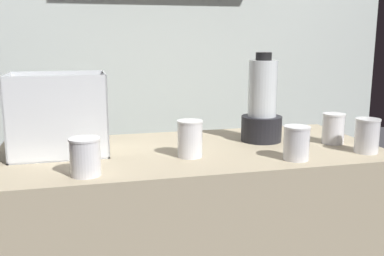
{
  "coord_description": "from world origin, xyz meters",
  "views": [
    {
      "loc": [
        -0.38,
        -1.52,
        1.3
      ],
      "look_at": [
        0.0,
        0.0,
        0.98
      ],
      "focal_mm": 40.75,
      "sensor_mm": 36.0,
      "label": 1
    }
  ],
  "objects_px": {
    "blender_pitcher": "(262,107)",
    "juice_cup_orange_far_left": "(85,159)",
    "carrot_display_bin": "(62,128)",
    "juice_cup_pomegranate_far_right": "(367,138)",
    "juice_cup_carrot_middle": "(296,145)",
    "juice_cup_beet_left": "(190,141)",
    "juice_cup_pomegranate_right": "(333,131)"
  },
  "relations": [
    {
      "from": "blender_pitcher",
      "to": "juice_cup_orange_far_left",
      "type": "bearing_deg",
      "value": -156.75
    },
    {
      "from": "carrot_display_bin",
      "to": "juice_cup_pomegranate_far_right",
      "type": "bearing_deg",
      "value": -13.15
    },
    {
      "from": "juice_cup_orange_far_left",
      "to": "juice_cup_pomegranate_far_right",
      "type": "relative_size",
      "value": 0.93
    },
    {
      "from": "carrot_display_bin",
      "to": "juice_cup_carrot_middle",
      "type": "bearing_deg",
      "value": -19.49
    },
    {
      "from": "juice_cup_carrot_middle",
      "to": "juice_cup_beet_left",
      "type": "bearing_deg",
      "value": 160.04
    },
    {
      "from": "juice_cup_orange_far_left",
      "to": "juice_cup_carrot_middle",
      "type": "bearing_deg",
      "value": 0.51
    },
    {
      "from": "blender_pitcher",
      "to": "juice_cup_beet_left",
      "type": "xyz_separation_m",
      "value": [
        -0.34,
        -0.17,
        -0.08
      ]
    },
    {
      "from": "blender_pitcher",
      "to": "juice_cup_carrot_middle",
      "type": "relative_size",
      "value": 3.04
    },
    {
      "from": "carrot_display_bin",
      "to": "juice_cup_beet_left",
      "type": "height_order",
      "value": "carrot_display_bin"
    },
    {
      "from": "juice_cup_beet_left",
      "to": "juice_cup_carrot_middle",
      "type": "height_order",
      "value": "juice_cup_beet_left"
    },
    {
      "from": "carrot_display_bin",
      "to": "juice_cup_pomegranate_right",
      "type": "height_order",
      "value": "carrot_display_bin"
    },
    {
      "from": "juice_cup_beet_left",
      "to": "juice_cup_carrot_middle",
      "type": "bearing_deg",
      "value": -19.96
    },
    {
      "from": "juice_cup_beet_left",
      "to": "juice_cup_carrot_middle",
      "type": "relative_size",
      "value": 1.11
    },
    {
      "from": "juice_cup_pomegranate_far_right",
      "to": "juice_cup_carrot_middle",
      "type": "bearing_deg",
      "value": -175.05
    },
    {
      "from": "carrot_display_bin",
      "to": "juice_cup_orange_far_left",
      "type": "xyz_separation_m",
      "value": [
        0.08,
        -0.28,
        -0.04
      ]
    },
    {
      "from": "blender_pitcher",
      "to": "juice_cup_pomegranate_right",
      "type": "relative_size",
      "value": 2.98
    },
    {
      "from": "juice_cup_orange_far_left",
      "to": "juice_cup_pomegranate_far_right",
      "type": "distance_m",
      "value": 0.98
    },
    {
      "from": "carrot_display_bin",
      "to": "juice_cup_pomegranate_far_right",
      "type": "height_order",
      "value": "carrot_display_bin"
    },
    {
      "from": "blender_pitcher",
      "to": "juice_cup_carrot_middle",
      "type": "xyz_separation_m",
      "value": [
        0.0,
        -0.29,
        -0.09
      ]
    },
    {
      "from": "juice_cup_carrot_middle",
      "to": "blender_pitcher",
      "type": "bearing_deg",
      "value": 90.89
    },
    {
      "from": "carrot_display_bin",
      "to": "juice_cup_beet_left",
      "type": "bearing_deg",
      "value": -19.11
    },
    {
      "from": "blender_pitcher",
      "to": "juice_cup_pomegranate_right",
      "type": "xyz_separation_m",
      "value": [
        0.25,
        -0.11,
        -0.09
      ]
    },
    {
      "from": "carrot_display_bin",
      "to": "blender_pitcher",
      "type": "height_order",
      "value": "blender_pitcher"
    },
    {
      "from": "juice_cup_orange_far_left",
      "to": "juice_cup_carrot_middle",
      "type": "height_order",
      "value": "same"
    },
    {
      "from": "juice_cup_orange_far_left",
      "to": "juice_cup_beet_left",
      "type": "distance_m",
      "value": 0.38
    },
    {
      "from": "juice_cup_beet_left",
      "to": "juice_cup_pomegranate_far_right",
      "type": "bearing_deg",
      "value": -8.88
    },
    {
      "from": "blender_pitcher",
      "to": "juice_cup_carrot_middle",
      "type": "bearing_deg",
      "value": -89.11
    },
    {
      "from": "carrot_display_bin",
      "to": "juice_cup_carrot_middle",
      "type": "height_order",
      "value": "carrot_display_bin"
    },
    {
      "from": "juice_cup_pomegranate_far_right",
      "to": "juice_cup_orange_far_left",
      "type": "bearing_deg",
      "value": -178.17
    },
    {
      "from": "blender_pitcher",
      "to": "juice_cup_pomegranate_right",
      "type": "distance_m",
      "value": 0.29
    },
    {
      "from": "juice_cup_carrot_middle",
      "to": "juice_cup_pomegranate_far_right",
      "type": "xyz_separation_m",
      "value": [
        0.29,
        0.03,
        0.0
      ]
    },
    {
      "from": "blender_pitcher",
      "to": "juice_cup_pomegranate_far_right",
      "type": "xyz_separation_m",
      "value": [
        0.29,
        -0.26,
        -0.08
      ]
    }
  ]
}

